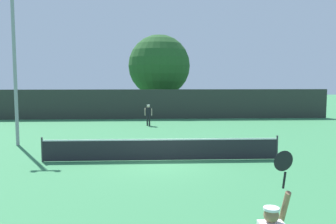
{
  "coord_description": "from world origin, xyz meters",
  "views": [
    {
      "loc": [
        -0.47,
        -15.4,
        3.61
      ],
      "look_at": [
        0.41,
        2.47,
        1.9
      ],
      "focal_mm": 38.27,
      "sensor_mm": 36.0,
      "label": 1
    }
  ],
  "objects_px": {
    "large_tree": "(159,66)",
    "parked_car_near": "(214,104)",
    "player_receiving": "(148,113)",
    "light_pole": "(14,50)",
    "tennis_ball": "(220,150)",
    "parked_car_mid": "(243,103)"
  },
  "relations": [
    {
      "from": "large_tree",
      "to": "parked_car_near",
      "type": "xyz_separation_m",
      "value": [
        6.11,
        2.72,
        -4.04
      ]
    },
    {
      "from": "player_receiving",
      "to": "parked_car_near",
      "type": "distance_m",
      "value": 14.05
    },
    {
      "from": "light_pole",
      "to": "parked_car_near",
      "type": "bearing_deg",
      "value": 54.18
    },
    {
      "from": "large_tree",
      "to": "parked_car_near",
      "type": "height_order",
      "value": "large_tree"
    },
    {
      "from": "light_pole",
      "to": "parked_car_near",
      "type": "distance_m",
      "value": 24.57
    },
    {
      "from": "player_receiving",
      "to": "large_tree",
      "type": "bearing_deg",
      "value": -96.49
    },
    {
      "from": "parked_car_near",
      "to": "tennis_ball",
      "type": "bearing_deg",
      "value": -107.38
    },
    {
      "from": "player_receiving",
      "to": "large_tree",
      "type": "distance_m",
      "value": 10.18
    },
    {
      "from": "tennis_ball",
      "to": "parked_car_near",
      "type": "distance_m",
      "value": 21.93
    },
    {
      "from": "light_pole",
      "to": "parked_car_mid",
      "type": "bearing_deg",
      "value": 48.53
    },
    {
      "from": "tennis_ball",
      "to": "large_tree",
      "type": "bearing_deg",
      "value": 97.69
    },
    {
      "from": "parked_car_mid",
      "to": "tennis_ball",
      "type": "bearing_deg",
      "value": -108.87
    },
    {
      "from": "parked_car_mid",
      "to": "parked_car_near",
      "type": "bearing_deg",
      "value": -179.33
    },
    {
      "from": "parked_car_near",
      "to": "parked_car_mid",
      "type": "relative_size",
      "value": 1.04
    },
    {
      "from": "parked_car_near",
      "to": "parked_car_mid",
      "type": "xyz_separation_m",
      "value": [
        3.29,
        0.12,
        0.0
      ]
    },
    {
      "from": "player_receiving",
      "to": "parked_car_mid",
      "type": "bearing_deg",
      "value": -130.61
    },
    {
      "from": "player_receiving",
      "to": "light_pole",
      "type": "xyz_separation_m",
      "value": [
        -6.98,
        -7.54,
        4.09
      ]
    },
    {
      "from": "tennis_ball",
      "to": "light_pole",
      "type": "xyz_separation_m",
      "value": [
        -10.6,
        2.0,
        5.02
      ]
    },
    {
      "from": "light_pole",
      "to": "large_tree",
      "type": "distance_m",
      "value": 18.72
    },
    {
      "from": "large_tree",
      "to": "parked_car_mid",
      "type": "relative_size",
      "value": 1.87
    },
    {
      "from": "tennis_ball",
      "to": "large_tree",
      "type": "height_order",
      "value": "large_tree"
    },
    {
      "from": "tennis_ball",
      "to": "player_receiving",
      "type": "bearing_deg",
      "value": 110.76
    }
  ]
}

